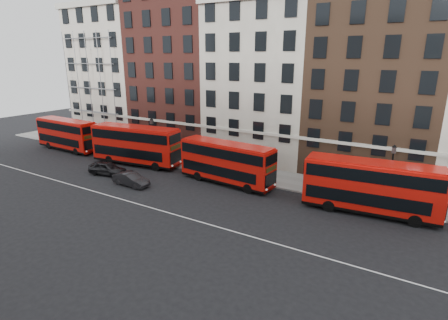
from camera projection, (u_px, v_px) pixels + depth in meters
The scene contains 14 objects.
ground at pixel (177, 203), 31.11m from camera, with size 120.00×120.00×0.00m, color black.
pavement at pixel (235, 170), 39.69m from camera, with size 80.00×5.00×0.15m, color gray.
kerb at pixel (224, 177), 37.64m from camera, with size 80.00×0.30×0.16m, color gray.
road_centre_line at pixel (162, 211), 29.47m from camera, with size 70.00×0.12×0.01m, color white.
building_terrace at pixel (263, 76), 42.98m from camera, with size 64.00×11.95×22.00m.
bus_a at pixel (67, 134), 47.98m from camera, with size 10.23×2.75×4.27m.
bus_b at pixel (135, 144), 41.46m from camera, with size 11.30×4.01×4.65m.
bus_c at pixel (226, 162), 35.29m from camera, with size 10.35×3.26×4.28m.
bus_d at pixel (370, 186), 28.46m from camera, with size 10.79×3.56×4.45m.
car_rear at pixel (107, 168), 38.26m from camera, with size 1.74×4.33×1.47m, color black.
car_front at pixel (131, 179), 35.10m from camera, with size 1.41×4.04×1.33m, color #242326.
lamp_post_left at pixel (152, 137), 42.43m from camera, with size 0.44×0.44×5.33m.
lamp_post_right at pixel (391, 172), 29.84m from camera, with size 0.44×0.44×5.33m.
iron_railings at pixel (244, 161), 41.33m from camera, with size 6.60×0.06×1.00m, color black, non-canonical shape.
Camera 1 is at (18.43, -22.40, 12.57)m, focal length 28.00 mm.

